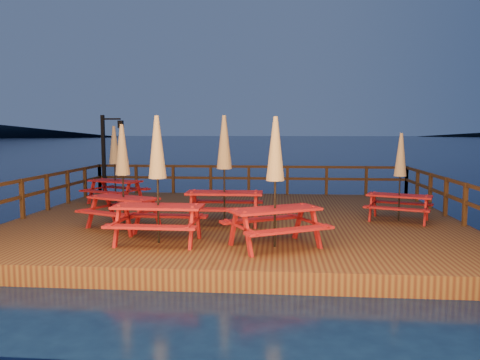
% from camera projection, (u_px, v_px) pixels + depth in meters
% --- Properties ---
extents(ground, '(500.00, 500.00, 0.00)m').
position_uv_depth(ground, '(237.00, 231.00, 13.08)').
color(ground, '#051032').
rests_on(ground, ground).
extents(deck, '(12.00, 10.00, 0.40)m').
position_uv_depth(deck, '(237.00, 224.00, 13.05)').
color(deck, '#442216').
rests_on(deck, ground).
extents(deck_piles, '(11.44, 9.44, 1.40)m').
position_uv_depth(deck_piles, '(237.00, 242.00, 13.11)').
color(deck_piles, '#352110').
rests_on(deck_piles, ground).
extents(railing, '(11.80, 9.75, 1.10)m').
position_uv_depth(railing, '(242.00, 183.00, 14.71)').
color(railing, '#352110').
rests_on(railing, deck).
extents(lamp_post, '(0.85, 0.18, 3.00)m').
position_uv_depth(lamp_post, '(107.00, 147.00, 17.82)').
color(lamp_post, black).
rests_on(lamp_post, deck).
extents(picnic_table_0, '(1.98, 1.64, 2.79)m').
position_uv_depth(picnic_table_0, '(224.00, 168.00, 11.94)').
color(picnic_table_0, maroon).
rests_on(picnic_table_0, deck).
extents(picnic_table_1, '(1.93, 1.60, 2.72)m').
position_uv_depth(picnic_table_1, '(158.00, 178.00, 9.91)').
color(picnic_table_1, maroon).
rests_on(picnic_table_1, deck).
extents(picnic_table_2, '(2.40, 2.27, 2.69)m').
position_uv_depth(picnic_table_2, '(275.00, 180.00, 9.58)').
color(picnic_table_2, maroon).
rests_on(picnic_table_2, deck).
extents(picnic_table_3, '(2.01, 1.85, 2.34)m').
position_uv_depth(picnic_table_3, '(400.00, 176.00, 12.39)').
color(picnic_table_3, maroon).
rests_on(picnic_table_3, deck).
extents(picnic_table_4, '(2.21, 2.03, 2.56)m').
position_uv_depth(picnic_table_4, '(115.00, 163.00, 15.43)').
color(picnic_table_4, maroon).
rests_on(picnic_table_4, deck).
extents(picnic_table_5, '(2.23, 2.07, 2.56)m').
position_uv_depth(picnic_table_5, '(123.00, 174.00, 11.50)').
color(picnic_table_5, maroon).
rests_on(picnic_table_5, deck).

